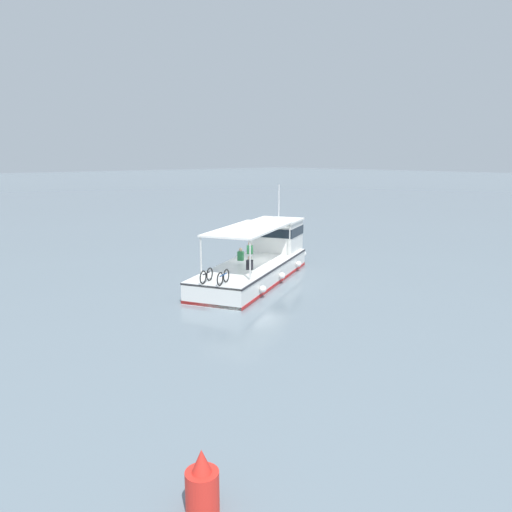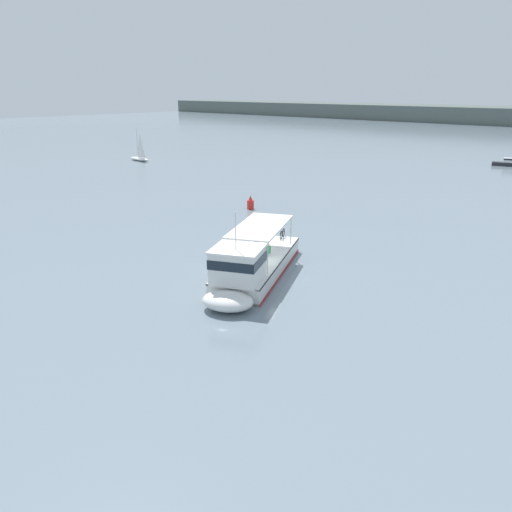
# 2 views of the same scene
# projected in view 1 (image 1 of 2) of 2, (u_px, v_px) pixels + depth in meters

# --- Properties ---
(ground_plane) EXTENTS (400.00, 400.00, 0.00)m
(ground_plane) POSITION_uv_depth(u_px,v_px,m) (257.00, 278.00, 29.53)
(ground_plane) COLOR slate
(ferry_main) EXTENTS (8.42, 12.76, 5.32)m
(ferry_main) POSITION_uv_depth(u_px,v_px,m) (262.00, 259.00, 30.02)
(ferry_main) COLOR white
(ferry_main) RESTS_ON ground
(channel_buoy) EXTENTS (0.70, 0.70, 1.40)m
(channel_buoy) POSITION_uv_depth(u_px,v_px,m) (202.00, 487.00, 10.10)
(channel_buoy) COLOR red
(channel_buoy) RESTS_ON ground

